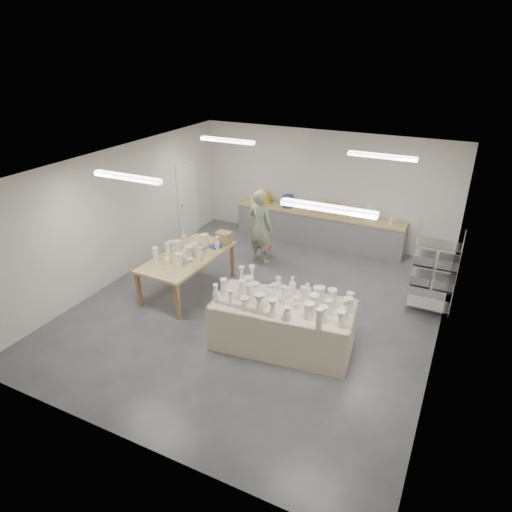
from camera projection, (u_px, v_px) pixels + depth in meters
The scene contains 9 objects.
room at pixel (256, 212), 8.82m from camera, with size 8.00×8.02×3.00m.
back_counter at pixel (318, 226), 12.37m from camera, with size 4.60×0.60×1.24m.
wire_shelf at pixel (434, 271), 9.06m from camera, with size 0.88×0.48×1.80m.
drying_table at pixel (283, 323), 8.17m from camera, with size 2.63×1.49×1.26m.
work_table at pixel (191, 254), 9.91m from camera, with size 1.21×2.31×1.20m.
rug at pixel (184, 260), 11.57m from camera, with size 1.00×0.70×0.02m, color black.
cat at pixel (184, 257), 11.51m from camera, with size 0.48×0.36×0.19m.
potter at pixel (261, 227), 11.15m from camera, with size 0.68×0.45×1.87m, color gray.
red_stool at pixel (265, 247), 11.65m from camera, with size 0.38×0.38×0.32m.
Camera 1 is at (3.57, -7.39, 5.09)m, focal length 32.00 mm.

